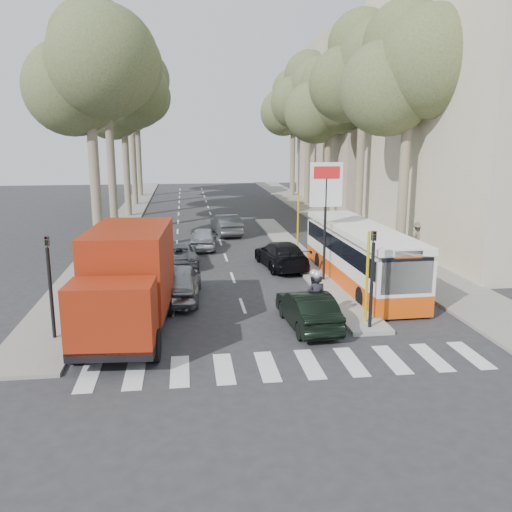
{
  "coord_description": "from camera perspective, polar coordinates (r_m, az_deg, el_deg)",
  "views": [
    {
      "loc": [
        -3.11,
        -18.96,
        6.77
      ],
      "look_at": [
        -0.08,
        4.04,
        1.6
      ],
      "focal_mm": 38.0,
      "sensor_mm": 36.0,
      "label": 1
    }
  ],
  "objects": [
    {
      "name": "queue_car_e",
      "position": [
        35.19,
        -12.59,
        2.24
      ],
      "size": [
        1.85,
        4.47,
        1.29
      ],
      "primitive_type": "imported",
      "rotation": [
        0.0,
        0.0,
        3.13
      ],
      "color": "black",
      "rests_on": "ground"
    },
    {
      "name": "traffic_island",
      "position": [
        31.35,
        4.38,
        0.21
      ],
      "size": [
        1.5,
        26.0,
        0.16
      ],
      "primitive_type": "cube",
      "color": "gray",
      "rests_on": "ground"
    },
    {
      "name": "traffic_light_island",
      "position": [
        19.07,
        12.19,
        -0.71
      ],
      "size": [
        0.16,
        0.41,
        3.6
      ],
      "color": "black",
      "rests_on": "ground"
    },
    {
      "name": "billboard",
      "position": [
        24.98,
        7.34,
        5.41
      ],
      "size": [
        1.5,
        12.1,
        5.6
      ],
      "color": "yellow",
      "rests_on": "ground"
    },
    {
      "name": "dark_hatchback",
      "position": [
        19.62,
        5.46,
        -5.61
      ],
      "size": [
        1.7,
        4.16,
        1.34
      ],
      "primitive_type": "imported",
      "rotation": [
        0.0,
        0.0,
        3.21
      ],
      "color": "black",
      "rests_on": "ground"
    },
    {
      "name": "motorcycle",
      "position": [
        19.92,
        6.21,
        -4.52
      ],
      "size": [
        0.88,
        2.44,
        2.07
      ],
      "rotation": [
        0.0,
        0.0,
        0.02
      ],
      "color": "black",
      "rests_on": "ground"
    },
    {
      "name": "building_near",
      "position": [
        36.19,
        24.34,
        15.03
      ],
      "size": [
        11.0,
        18.0,
        18.0
      ],
      "primitive_type": "cube",
      "color": "beige",
      "rests_on": "ground"
    },
    {
      "name": "red_truck",
      "position": [
        19.09,
        -13.35,
        -2.49
      ],
      "size": [
        3.03,
        6.98,
        3.64
      ],
      "rotation": [
        0.0,
        0.0,
        -0.07
      ],
      "color": "black",
      "rests_on": "ground"
    },
    {
      "name": "queue_car_b",
      "position": [
        28.26,
        2.67,
        0.14
      ],
      "size": [
        2.5,
        4.99,
        1.39
      ],
      "primitive_type": "imported",
      "rotation": [
        0.0,
        0.0,
        3.26
      ],
      "color": "black",
      "rests_on": "ground"
    },
    {
      "name": "silver_hatchback",
      "position": [
        22.92,
        -8.23,
        -2.7
      ],
      "size": [
        2.15,
        4.75,
        1.58
      ],
      "primitive_type": "imported",
      "rotation": [
        0.0,
        0.0,
        3.08
      ],
      "color": "gray",
      "rests_on": "ground"
    },
    {
      "name": "tree_l_a",
      "position": [
        31.64,
        -17.03,
        18.6
      ],
      "size": [
        7.4,
        7.2,
        14.1
      ],
      "color": "#6B604C",
      "rests_on": "ground"
    },
    {
      "name": "tree_l_e",
      "position": [
        63.38,
        -12.37,
        15.87
      ],
      "size": [
        7.4,
        7.2,
        14.49
      ],
      "color": "#6B604C",
      "rests_on": "ground"
    },
    {
      "name": "tree_l_d",
      "position": [
        55.5,
        -13.0,
        17.42
      ],
      "size": [
        7.4,
        7.2,
        15.66
      ],
      "color": "#6B604C",
      "rests_on": "ground"
    },
    {
      "name": "tree_r_d",
      "position": [
        54.63,
        5.71,
        17.02
      ],
      "size": [
        7.4,
        7.2,
        14.88
      ],
      "color": "#6B604C",
      "rests_on": "ground"
    },
    {
      "name": "tree_r_e",
      "position": [
        62.41,
        4.06,
        15.85
      ],
      "size": [
        7.4,
        7.2,
        14.1
      ],
      "color": "#6B604C",
      "rests_on": "ground"
    },
    {
      "name": "tree_l_b",
      "position": [
        39.61,
        -15.31,
        18.38
      ],
      "size": [
        7.4,
        7.2,
        14.88
      ],
      "color": "#6B604C",
      "rests_on": "ground"
    },
    {
      "name": "traffic_light_left",
      "position": [
        19.0,
        -20.97,
        -1.31
      ],
      "size": [
        0.16,
        0.41,
        3.6
      ],
      "color": "black",
      "rests_on": "ground"
    },
    {
      "name": "tree_r_a",
      "position": [
        31.75,
        16.08,
        18.63
      ],
      "size": [
        7.4,
        7.2,
        14.1
      ],
      "color": "#6B604C",
      "rests_on": "ground"
    },
    {
      "name": "median_left",
      "position": [
        47.69,
        -13.35,
        4.14
      ],
      "size": [
        2.4,
        64.0,
        0.12
      ],
      "primitive_type": "cube",
      "color": "gray",
      "rests_on": "ground"
    },
    {
      "name": "city_bus",
      "position": [
        25.39,
        10.83,
        0.25
      ],
      "size": [
        2.51,
        10.52,
        2.76
      ],
      "rotation": [
        0.0,
        0.0,
        0.02
      ],
      "color": "#DF4B0C",
      "rests_on": "ground"
    },
    {
      "name": "tree_l_c",
      "position": [
        47.41,
        -13.68,
        16.18
      ],
      "size": [
        7.4,
        7.2,
        13.71
      ],
      "color": "#6B604C",
      "rests_on": "ground"
    },
    {
      "name": "queue_car_a",
      "position": [
        29.23,
        -8.1,
        0.22
      ],
      "size": [
        2.09,
        4.25,
        1.16
      ],
      "primitive_type": "imported",
      "rotation": [
        0.0,
        0.0,
        3.18
      ],
      "color": "#53565B",
      "rests_on": "ground"
    },
    {
      "name": "building_far",
      "position": [
        56.15,
        12.2,
        13.55
      ],
      "size": [
        11.0,
        20.0,
        16.0
      ],
      "primitive_type": "cube",
      "color": "#B7A88E",
      "rests_on": "ground"
    },
    {
      "name": "queue_car_c",
      "position": [
        33.15,
        -5.56,
        1.9
      ],
      "size": [
        1.87,
        4.03,
        1.34
      ],
      "primitive_type": "imported",
      "rotation": [
        0.0,
        0.0,
        3.07
      ],
      "color": "#A8AAB0",
      "rests_on": "ground"
    },
    {
      "name": "queue_car_d",
      "position": [
        37.73,
        -3.17,
        3.32
      ],
      "size": [
        2.05,
        4.53,
        1.44
      ],
      "primitive_type": "imported",
      "rotation": [
        0.0,
        0.0,
        3.26
      ],
      "color": "#4E5156",
      "rests_on": "ground"
    },
    {
      "name": "sidewalk_right",
      "position": [
        45.98,
        7.35,
        4.07
      ],
      "size": [
        3.2,
        70.0,
        0.12
      ],
      "primitive_type": "cube",
      "color": "gray",
      "rests_on": "ground"
    },
    {
      "name": "tree_r_c",
      "position": [
        46.77,
        7.86,
        16.04
      ],
      "size": [
        7.4,
        7.2,
        13.32
      ],
      "color": "#6B604C",
      "rests_on": "ground"
    },
    {
      "name": "pedestrian_near",
      "position": [
        32.51,
        11.12,
        2.15
      ],
      "size": [
        1.13,
        1.1,
        1.81
      ],
      "primitive_type": "imported",
      "rotation": [
        0.0,
        0.0,
        2.39
      ],
      "color": "#362D43",
      "rests_on": "sidewalk_right"
    },
    {
      "name": "tree_r_b",
      "position": [
        39.34,
        11.46,
        19.11
      ],
      "size": [
        7.4,
        7.2,
        15.27
      ],
      "color": "#6B604C",
      "rests_on": "ground"
    },
    {
      "name": "pedestrian_far",
      "position": [
        32.18,
        16.68,
        1.8
      ],
      "size": [
        1.27,
        0.68,
        1.87
      ],
      "primitive_type": "imported",
      "rotation": [
        0.0,
        0.0,
        3.26
      ],
      "color": "brown",
      "rests_on": "sidewalk_right"
    },
    {
      "name": "ground",
      "position": [
        20.37,
        1.72,
        -6.85
      ],
      "size": [
        120.0,
        120.0,
        0.0
      ],
      "primitive_type": "plane",
      "color": "#28282B",
      "rests_on": "ground"
    }
  ]
}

